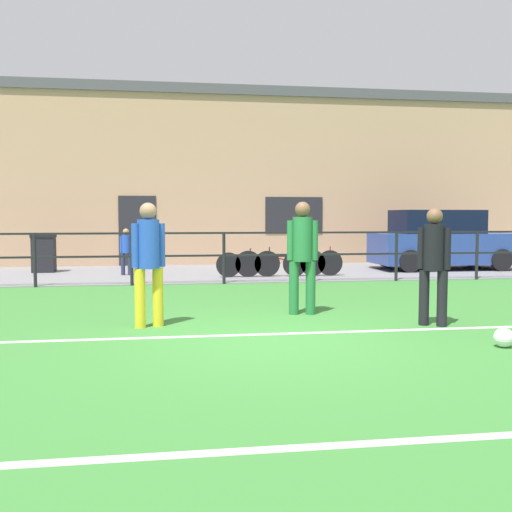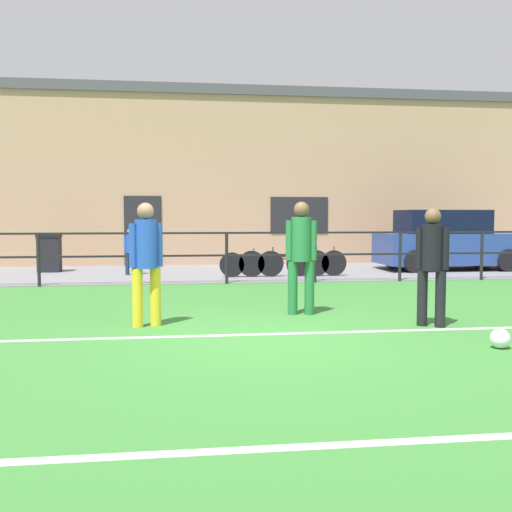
{
  "view_description": "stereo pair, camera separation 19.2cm",
  "coord_description": "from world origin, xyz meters",
  "px_view_note": "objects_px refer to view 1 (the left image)",
  "views": [
    {
      "loc": [
        -1.26,
        -6.95,
        1.5
      ],
      "look_at": [
        0.24,
        2.86,
        0.83
      ],
      "focal_mm": 41.42,
      "sensor_mm": 36.0,
      "label": 1
    },
    {
      "loc": [
        -1.07,
        -6.98,
        1.5
      ],
      "look_at": [
        0.24,
        2.86,
        0.83
      ],
      "focal_mm": 41.42,
      "sensor_mm": 36.0,
      "label": 2
    }
  ],
  "objects_px": {
    "player_goalkeeper": "(434,259)",
    "player_winger": "(149,257)",
    "spectator_child": "(126,249)",
    "trash_bin_0": "(44,253)",
    "parked_car_red": "(441,241)",
    "bicycle_parked_0": "(280,263)",
    "player_striker": "(302,251)",
    "soccer_ball_match": "(504,338)",
    "bicycle_parked_1": "(262,264)",
    "bicycle_parked_2": "(299,263)"
  },
  "relations": [
    {
      "from": "player_goalkeeper",
      "to": "player_winger",
      "type": "bearing_deg",
      "value": -154.69
    },
    {
      "from": "spectator_child",
      "to": "trash_bin_0",
      "type": "xyz_separation_m",
      "value": [
        -2.2,
        1.1,
        -0.16
      ]
    },
    {
      "from": "parked_car_red",
      "to": "bicycle_parked_0",
      "type": "height_order",
      "value": "parked_car_red"
    },
    {
      "from": "parked_car_red",
      "to": "trash_bin_0",
      "type": "xyz_separation_m",
      "value": [
        -10.76,
        0.72,
        -0.27
      ]
    },
    {
      "from": "spectator_child",
      "to": "bicycle_parked_0",
      "type": "xyz_separation_m",
      "value": [
        3.76,
        -0.92,
        -0.33
      ]
    },
    {
      "from": "player_striker",
      "to": "soccer_ball_match",
      "type": "bearing_deg",
      "value": -46.71
    },
    {
      "from": "bicycle_parked_1",
      "to": "player_winger",
      "type": "bearing_deg",
      "value": -112.56
    },
    {
      "from": "bicycle_parked_0",
      "to": "bicycle_parked_1",
      "type": "distance_m",
      "value": 0.47
    },
    {
      "from": "soccer_ball_match",
      "to": "bicycle_parked_1",
      "type": "height_order",
      "value": "bicycle_parked_1"
    },
    {
      "from": "trash_bin_0",
      "to": "spectator_child",
      "type": "bearing_deg",
      "value": -26.6
    },
    {
      "from": "player_striker",
      "to": "parked_car_red",
      "type": "distance_m",
      "value": 8.71
    },
    {
      "from": "player_striker",
      "to": "bicycle_parked_1",
      "type": "relative_size",
      "value": 0.76
    },
    {
      "from": "bicycle_parked_0",
      "to": "bicycle_parked_2",
      "type": "distance_m",
      "value": 0.46
    },
    {
      "from": "spectator_child",
      "to": "trash_bin_0",
      "type": "height_order",
      "value": "spectator_child"
    },
    {
      "from": "player_striker",
      "to": "bicycle_parked_1",
      "type": "distance_m",
      "value": 5.46
    },
    {
      "from": "bicycle_parked_0",
      "to": "trash_bin_0",
      "type": "distance_m",
      "value": 6.3
    },
    {
      "from": "bicycle_parked_0",
      "to": "bicycle_parked_1",
      "type": "xyz_separation_m",
      "value": [
        -0.47,
        -0.0,
        -0.02
      ]
    },
    {
      "from": "soccer_ball_match",
      "to": "player_striker",
      "type": "bearing_deg",
      "value": 124.36
    },
    {
      "from": "player_winger",
      "to": "trash_bin_0",
      "type": "bearing_deg",
      "value": -87.92
    },
    {
      "from": "bicycle_parked_2",
      "to": "trash_bin_0",
      "type": "relative_size",
      "value": 2.22
    },
    {
      "from": "player_goalkeeper",
      "to": "player_striker",
      "type": "height_order",
      "value": "player_striker"
    },
    {
      "from": "player_goalkeeper",
      "to": "player_striker",
      "type": "xyz_separation_m",
      "value": [
        -1.55,
        1.19,
        0.06
      ]
    },
    {
      "from": "spectator_child",
      "to": "parked_car_red",
      "type": "distance_m",
      "value": 8.57
    },
    {
      "from": "bicycle_parked_0",
      "to": "bicycle_parked_1",
      "type": "bearing_deg",
      "value": -180.0
    },
    {
      "from": "player_winger",
      "to": "parked_car_red",
      "type": "relative_size",
      "value": 0.44
    },
    {
      "from": "bicycle_parked_1",
      "to": "player_goalkeeper",
      "type": "bearing_deg",
      "value": -78.9
    },
    {
      "from": "player_goalkeeper",
      "to": "parked_car_red",
      "type": "bearing_deg",
      "value": 96.1
    },
    {
      "from": "spectator_child",
      "to": "player_striker",
      "type": "bearing_deg",
      "value": 127.4
    },
    {
      "from": "spectator_child",
      "to": "bicycle_parked_2",
      "type": "distance_m",
      "value": 4.33
    },
    {
      "from": "player_goalkeeper",
      "to": "bicycle_parked_1",
      "type": "bearing_deg",
      "value": 133.83
    },
    {
      "from": "spectator_child",
      "to": "bicycle_parked_0",
      "type": "relative_size",
      "value": 0.52
    },
    {
      "from": "player_striker",
      "to": "bicycle_parked_1",
      "type": "height_order",
      "value": "player_striker"
    },
    {
      "from": "player_winger",
      "to": "bicycle_parked_1",
      "type": "relative_size",
      "value": 0.75
    },
    {
      "from": "player_winger",
      "to": "bicycle_parked_1",
      "type": "distance_m",
      "value": 6.65
    },
    {
      "from": "player_striker",
      "to": "soccer_ball_match",
      "type": "distance_m",
      "value": 3.24
    },
    {
      "from": "spectator_child",
      "to": "bicycle_parked_2",
      "type": "height_order",
      "value": "spectator_child"
    },
    {
      "from": "player_winger",
      "to": "bicycle_parked_2",
      "type": "distance_m",
      "value": 7.05
    },
    {
      "from": "player_striker",
      "to": "bicycle_parked_2",
      "type": "relative_size",
      "value": 0.77
    },
    {
      "from": "player_striker",
      "to": "bicycle_parked_1",
      "type": "bearing_deg",
      "value": 96.22
    },
    {
      "from": "trash_bin_0",
      "to": "parked_car_red",
      "type": "bearing_deg",
      "value": -3.82
    },
    {
      "from": "player_goalkeeper",
      "to": "player_winger",
      "type": "relative_size",
      "value": 0.96
    },
    {
      "from": "parked_car_red",
      "to": "trash_bin_0",
      "type": "distance_m",
      "value": 10.79
    },
    {
      "from": "player_winger",
      "to": "bicycle_parked_2",
      "type": "height_order",
      "value": "player_winger"
    },
    {
      "from": "bicycle_parked_0",
      "to": "bicycle_parked_2",
      "type": "height_order",
      "value": "bicycle_parked_0"
    },
    {
      "from": "soccer_ball_match",
      "to": "spectator_child",
      "type": "height_order",
      "value": "spectator_child"
    },
    {
      "from": "player_goalkeeper",
      "to": "bicycle_parked_2",
      "type": "bearing_deg",
      "value": 125.99
    },
    {
      "from": "player_winger",
      "to": "bicycle_parked_1",
      "type": "bearing_deg",
      "value": -130.46
    },
    {
      "from": "parked_car_red",
      "to": "bicycle_parked_0",
      "type": "xyz_separation_m",
      "value": [
        -4.8,
        -1.3,
        -0.44
      ]
    },
    {
      "from": "parked_car_red",
      "to": "player_winger",
      "type": "bearing_deg",
      "value": -136.47
    },
    {
      "from": "bicycle_parked_1",
      "to": "parked_car_red",
      "type": "bearing_deg",
      "value": 13.91
    }
  ]
}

